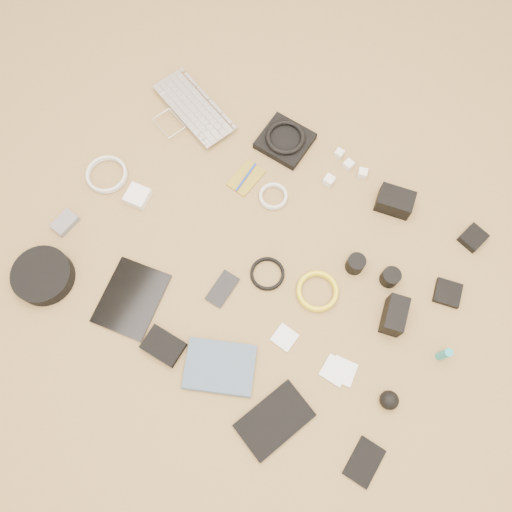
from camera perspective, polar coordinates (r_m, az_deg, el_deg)
The scene contains 33 objects.
laptop at distance 1.95m, azimuth -8.32°, elevation 15.57°, with size 0.35×0.24×0.03m, color silver.
headphone_pouch at distance 1.87m, azimuth 3.34°, elevation 12.99°, with size 0.17×0.16×0.03m, color black.
headphones at distance 1.85m, azimuth 3.38°, elevation 13.40°, with size 0.14×0.14×0.02m, color black.
charger_a at distance 1.87m, azimuth 9.49°, elevation 11.48°, with size 0.03×0.03×0.03m, color silver.
charger_b at distance 1.85m, azimuth 10.52°, elevation 10.21°, with size 0.03×0.03×0.03m, color silver.
charger_c at distance 1.84m, azimuth 12.09°, elevation 9.24°, with size 0.03×0.03×0.03m, color silver.
charger_d at distance 1.80m, azimuth 8.33°, elevation 8.53°, with size 0.03×0.03×0.03m, color silver.
dslr_camera at distance 1.79m, azimuth 15.58°, elevation 6.03°, with size 0.12×0.08×0.07m, color black.
lens_pouch at distance 1.85m, azimuth 23.56°, elevation 1.92°, with size 0.07×0.08×0.03m, color black.
notebook_olive at distance 1.80m, azimuth -1.15°, elevation 8.90°, with size 0.08×0.13×0.01m, color olive.
pen_blue at distance 1.80m, azimuth -1.16°, elevation 9.01°, with size 0.01×0.01×0.13m, color #152BAB.
cable_white_a at distance 1.77m, azimuth 1.98°, elevation 6.76°, with size 0.10×0.10×0.01m, color silver.
lens_a at distance 1.68m, azimuth 11.30°, elevation -0.89°, with size 0.06×0.06×0.06m, color black.
lens_b at distance 1.69m, azimuth 15.10°, elevation -2.36°, with size 0.06×0.06×0.06m, color black.
card_reader at distance 1.76m, azimuth 21.06°, elevation -3.97°, with size 0.08×0.08×0.02m, color black.
power_brick at distance 1.81m, azimuth -13.38°, elevation 6.68°, with size 0.08×0.08×0.03m, color silver.
cable_white_b at distance 1.88m, azimuth -16.64°, elevation 8.83°, with size 0.15×0.15×0.01m, color silver.
cable_black at distance 1.66m, azimuth 1.30°, elevation -2.09°, with size 0.12×0.12×0.01m, color black.
cable_yellow at distance 1.66m, azimuth 6.99°, elevation -4.09°, with size 0.14×0.14×0.02m, color yellow.
flash at distance 1.65m, azimuth 15.53°, elevation -6.56°, with size 0.06×0.11×0.09m, color black.
lens_cleaner at distance 1.67m, azimuth 20.68°, elevation -10.48°, with size 0.03×0.03×0.09m, color teal.
battery_charger at distance 1.84m, azimuth -21.00°, elevation 3.58°, with size 0.06×0.09×0.02m, color slate.
tablet at distance 1.69m, azimuth -14.05°, elevation -4.71°, with size 0.18×0.24×0.01m, color black.
phone at distance 1.65m, azimuth -3.85°, elevation -3.78°, with size 0.06×0.12×0.01m, color black.
filter_case_left at distance 1.62m, azimuth 3.29°, elevation -9.29°, with size 0.07×0.07×0.01m, color silver.
filter_case_mid at distance 1.62m, azimuth 9.01°, elevation -12.79°, with size 0.08×0.08×0.01m, color silver.
filter_case_right at distance 1.62m, azimuth 9.88°, elevation -12.85°, with size 0.08×0.08×0.01m, color silver.
air_blower at distance 1.62m, azimuth 14.98°, elevation -15.63°, with size 0.06×0.06×0.06m, color black.
headphone_case at distance 1.78m, azimuth -23.15°, elevation -2.09°, with size 0.19×0.19×0.05m, color black.
drive_case at distance 1.63m, azimuth -10.54°, elevation -10.07°, with size 0.12×0.09×0.03m, color black.
paperback at distance 1.59m, azimuth -4.61°, elevation -15.39°, with size 0.16×0.21×0.02m, color #3C4F65.
notebook_black_a at distance 1.59m, azimuth 2.12°, elevation -18.24°, with size 0.14×0.22×0.02m, color black.
notebook_black_b at distance 1.62m, azimuth 12.26°, elevation -22.03°, with size 0.08×0.12×0.01m, color black.
Camera 1 is at (0.27, -0.46, 1.59)m, focal length 35.00 mm.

